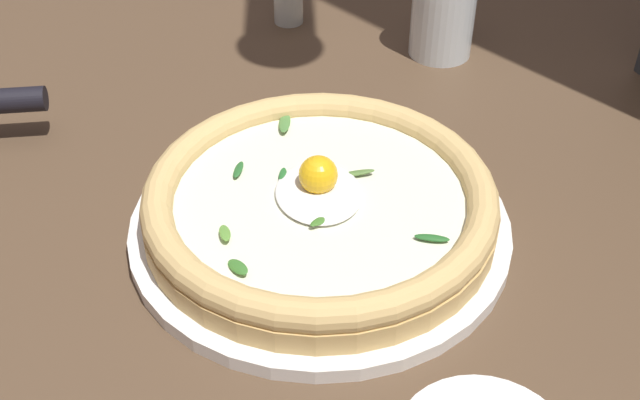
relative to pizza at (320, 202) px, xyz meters
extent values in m
cube|color=brown|center=(-0.01, 0.01, -0.05)|extent=(2.40, 2.40, 0.03)
cylinder|color=white|center=(0.00, 0.00, -0.02)|extent=(0.29, 0.29, 0.01)
cylinder|color=tan|center=(0.00, 0.00, -0.01)|extent=(0.27, 0.27, 0.02)
torus|color=#D9B36D|center=(0.00, 0.00, 0.01)|extent=(0.27, 0.27, 0.02)
cylinder|color=white|center=(0.00, 0.00, 0.00)|extent=(0.22, 0.22, 0.00)
ellipsoid|color=white|center=(0.00, 0.00, 0.01)|extent=(0.08, 0.06, 0.01)
sphere|color=yellow|center=(0.01, 0.00, 0.02)|extent=(0.03, 0.03, 0.03)
ellipsoid|color=#417729|center=(-0.03, 0.00, 0.01)|extent=(0.02, 0.03, 0.01)
ellipsoid|color=#527836|center=(0.02, -0.03, 0.01)|extent=(0.01, 0.03, 0.01)
ellipsoid|color=#4E8740|center=(0.10, 0.01, 0.01)|extent=(0.04, 0.02, 0.01)
ellipsoid|color=#3B7A2D|center=(-0.07, 0.07, 0.01)|extent=(0.02, 0.02, 0.01)
ellipsoid|color=#2A672D|center=(0.04, 0.06, 0.01)|extent=(0.02, 0.01, 0.00)
ellipsoid|color=#256126|center=(-0.06, -0.07, 0.01)|extent=(0.01, 0.03, 0.00)
ellipsoid|color=#276B2D|center=(0.03, 0.02, 0.01)|extent=(0.02, 0.01, 0.00)
ellipsoid|color=#609C3B|center=(-0.03, 0.07, 0.01)|extent=(0.02, 0.01, 0.01)
cylinder|color=silver|center=(0.25, -0.17, 0.02)|extent=(0.06, 0.06, 0.11)
cylinder|color=#E2D37E|center=(0.25, -0.17, 0.00)|extent=(0.06, 0.06, 0.06)
camera|label=1|loc=(-0.46, 0.08, 0.38)|focal=45.32mm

